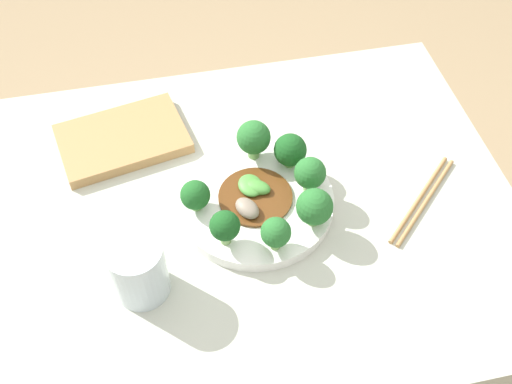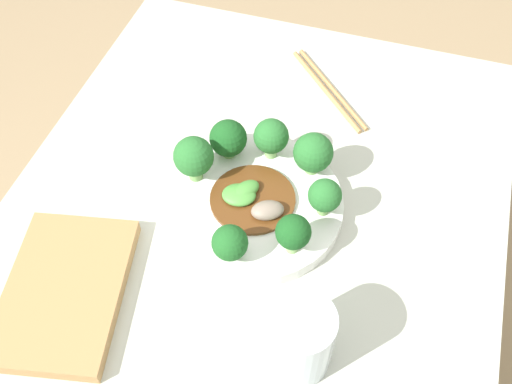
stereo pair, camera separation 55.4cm
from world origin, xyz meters
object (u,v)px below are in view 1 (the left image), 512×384
Objects in this scene: broccoli_north at (276,233)px; stirfry_center at (253,197)px; broccoli_south at (254,138)px; broccoli_west at (310,175)px; drinking_glass at (138,270)px; plate at (256,204)px; cutting_board at (123,139)px; broccoli_northwest at (315,207)px; broccoli_east at (195,196)px; chopsticks at (423,200)px; broccoli_southwest at (290,150)px; broccoli_northeast at (225,226)px.

stirfry_center is at bearing -81.53° from broccoli_north.
broccoli_south is at bearing -102.15° from stirfry_center.
drinking_glass reaches higher than broccoli_west.
plate is 0.27m from cutting_board.
broccoli_northwest is 0.55× the size of stirfry_center.
broccoli_east is 0.55× the size of drinking_glass.
broccoli_northwest is at bearing -169.32° from drinking_glass.
cutting_board is (0.20, -0.19, -0.00)m from plate.
plate is 4.29× the size of broccoli_north.
broccoli_west is at bearing 127.80° from broccoli_south.
chopsticks is (-0.27, 0.04, -0.02)m from stirfry_center.
plate is 0.10m from broccoli_east.
broccoli_south reaches higher than broccoli_northwest.
broccoli_northwest is 0.18m from broccoli_east.
drinking_glass is at bearing 33.56° from broccoli_southwest.
broccoli_south is 0.24m from cutting_board.
broccoli_northwest reaches higher than broccoli_northeast.
broccoli_west reaches higher than stirfry_center.
broccoli_south is 0.43× the size of chopsticks.
broccoli_east is at bearing -1.89° from plate.
drinking_glass reaches higher than broccoli_north.
broccoli_west is 0.55× the size of stirfry_center.
broccoli_west is 1.04× the size of broccoli_northeast.
broccoli_east is at bearing 20.17° from broccoli_southwest.
stirfry_center is at bearing -0.19° from broccoli_west.
broccoli_south reaches higher than cutting_board.
broccoli_northwest is 0.11m from stirfry_center.
broccoli_southwest is at bearing -111.12° from broccoli_north.
plate is 0.10m from broccoli_west.
drinking_glass reaches higher than broccoli_northwest.
broccoli_west is at bearing -13.84° from chopsticks.
drinking_glass reaches higher than chopsticks.
broccoli_east is 0.46× the size of stirfry_center.
broccoli_west is 0.06m from broccoli_northwest.
chopsticks is at bearing 171.05° from plate.
broccoli_east is (0.17, -0.06, -0.01)m from broccoli_northwest.
broccoli_northwest is at bearing 137.95° from cutting_board.
broccoli_south is 0.10m from stirfry_center.
cutting_board is at bearing -53.40° from broccoli_north.
plate is 2.12× the size of stirfry_center.
broccoli_south reaches higher than broccoli_northeast.
broccoli_northwest is 0.14m from broccoli_northeast.
broccoli_northeast is at bearing 3.56° from broccoli_northwest.
drinking_glass reaches higher than cutting_board.
broccoli_north is 0.35× the size of chopsticks.
broccoli_southwest is 0.18m from broccoli_northeast.
chopsticks is at bearing 172.87° from broccoli_east.
stirfry_center is (-0.09, 0.00, -0.02)m from broccoli_east.
broccoli_north is 0.24× the size of cutting_board.
stirfry_center is at bearing -149.01° from drinking_glass.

